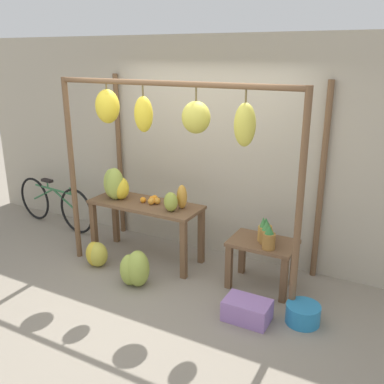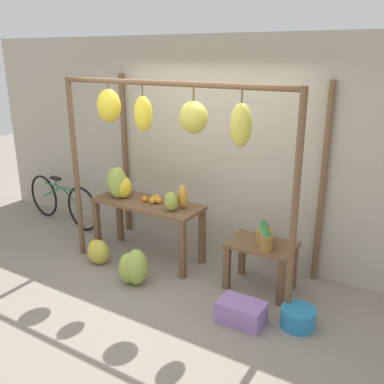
{
  "view_description": "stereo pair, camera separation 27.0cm",
  "coord_description": "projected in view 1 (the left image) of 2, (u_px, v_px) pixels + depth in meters",
  "views": [
    {
      "loc": [
        2.33,
        -3.43,
        2.58
      ],
      "look_at": [
        0.07,
        0.78,
        1.02
      ],
      "focal_mm": 40.0,
      "sensor_mm": 36.0,
      "label": 1
    },
    {
      "loc": [
        2.57,
        -3.3,
        2.58
      ],
      "look_at": [
        0.07,
        0.78,
        1.02
      ],
      "focal_mm": 40.0,
      "sensor_mm": 36.0,
      "label": 2
    }
  ],
  "objects": [
    {
      "name": "display_table_side",
      "position": [
        262.0,
        252.0,
        4.83
      ],
      "size": [
        0.74,
        0.5,
        0.57
      ],
      "color": "brown",
      "rests_on": "ground_plane"
    },
    {
      "name": "shop_wall_back",
      "position": [
        212.0,
        149.0,
        5.5
      ],
      "size": [
        8.0,
        0.08,
        2.8
      ],
      "color": "#B2A893",
      "rests_on": "ground_plane"
    },
    {
      "name": "papaya_pile",
      "position": [
        176.0,
        199.0,
        5.13
      ],
      "size": [
        0.25,
        0.33,
        0.3
      ],
      "color": "#93A33D",
      "rests_on": "display_table_main"
    },
    {
      "name": "parked_bicycle",
      "position": [
        55.0,
        204.0,
        6.6
      ],
      "size": [
        1.68,
        0.23,
        0.73
      ],
      "color": "black",
      "rests_on": "ground_plane"
    },
    {
      "name": "orange_pile",
      "position": [
        152.0,
        200.0,
        5.4
      ],
      "size": [
        0.27,
        0.21,
        0.09
      ],
      "color": "orange",
      "rests_on": "display_table_main"
    },
    {
      "name": "blue_bucket",
      "position": [
        303.0,
        314.0,
        4.26
      ],
      "size": [
        0.34,
        0.34,
        0.2
      ],
      "color": "teal",
      "rests_on": "ground_plane"
    },
    {
      "name": "ground_plane",
      "position": [
        153.0,
        298.0,
        4.72
      ],
      "size": [
        20.0,
        20.0,
        0.0
      ],
      "primitive_type": "plane",
      "color": "gray"
    },
    {
      "name": "fruit_crate_white",
      "position": [
        247.0,
        310.0,
        4.31
      ],
      "size": [
        0.46,
        0.3,
        0.22
      ],
      "color": "#9970B7",
      "rests_on": "ground_plane"
    },
    {
      "name": "pineapple_cluster",
      "position": [
        266.0,
        234.0,
        4.72
      ],
      "size": [
        0.27,
        0.39,
        0.29
      ],
      "color": "olive",
      "rests_on": "display_table_side"
    },
    {
      "name": "stall_awning",
      "position": [
        174.0,
        134.0,
        4.66
      ],
      "size": [
        2.93,
        1.13,
        2.31
      ],
      "color": "brown",
      "rests_on": "ground_plane"
    },
    {
      "name": "banana_pile_ground_right",
      "position": [
        135.0,
        269.0,
        4.92
      ],
      "size": [
        0.46,
        0.4,
        0.44
      ],
      "color": "#9EB247",
      "rests_on": "ground_plane"
    },
    {
      "name": "banana_pile_on_table",
      "position": [
        116.0,
        186.0,
        5.53
      ],
      "size": [
        0.45,
        0.38,
        0.42
      ],
      "color": "yellow",
      "rests_on": "display_table_main"
    },
    {
      "name": "display_table_main",
      "position": [
        146.0,
        213.0,
        5.45
      ],
      "size": [
        1.46,
        0.56,
        0.77
      ],
      "color": "brown",
      "rests_on": "ground_plane"
    },
    {
      "name": "banana_pile_ground_left",
      "position": [
        96.0,
        254.0,
        5.39
      ],
      "size": [
        0.36,
        0.32,
        0.32
      ],
      "color": "gold",
      "rests_on": "ground_plane"
    }
  ]
}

